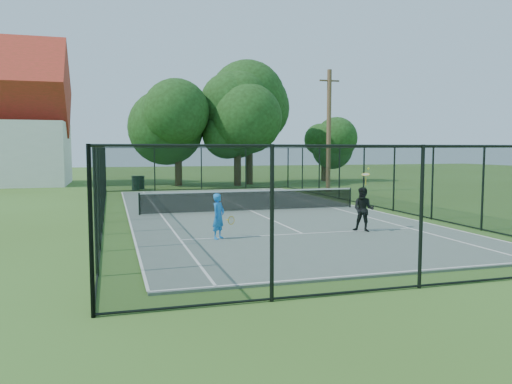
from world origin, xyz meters
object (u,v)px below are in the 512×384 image
object	(u,v)px
tennis_net	(251,200)
trash_bin_left	(136,183)
utility_pole	(329,130)
player_blue	(219,216)
player_black	(363,209)
trash_bin_right	(141,182)

from	to	relation	value
tennis_net	trash_bin_left	bearing A→B (deg)	107.62
trash_bin_left	utility_pole	distance (m)	13.92
player_blue	player_black	xyz separation A→B (m)	(5.09, -0.02, 0.05)
player_blue	utility_pole	bearing A→B (deg)	55.07
trash_bin_right	utility_pole	xyz separation A→B (m)	(12.04, -5.75, 3.64)
player_black	player_blue	bearing A→B (deg)	179.75
trash_bin_right	utility_pole	world-z (taller)	utility_pole
trash_bin_left	player_blue	bearing A→B (deg)	-85.61
utility_pole	trash_bin_left	bearing A→B (deg)	157.54
utility_pole	player_blue	size ratio (longest dim) A/B	5.64
tennis_net	utility_pole	xyz separation A→B (m)	(7.93, 9.00, 3.55)
trash_bin_left	player_blue	world-z (taller)	player_blue
trash_bin_left	trash_bin_right	size ratio (longest dim) A/B	1.04
player_blue	player_black	size ratio (longest dim) A/B	0.66
player_blue	player_black	bearing A→B (deg)	-0.25
tennis_net	utility_pole	world-z (taller)	utility_pole
utility_pole	player_black	world-z (taller)	utility_pole
trash_bin_right	trash_bin_left	bearing A→B (deg)	-121.39
utility_pole	player_blue	xyz separation A→B (m)	(-10.83, -15.51, -3.35)
trash_bin_right	player_blue	world-z (taller)	player_blue
trash_bin_left	trash_bin_right	bearing A→B (deg)	58.61
trash_bin_left	trash_bin_right	xyz separation A→B (m)	(0.38, 0.62, -0.02)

